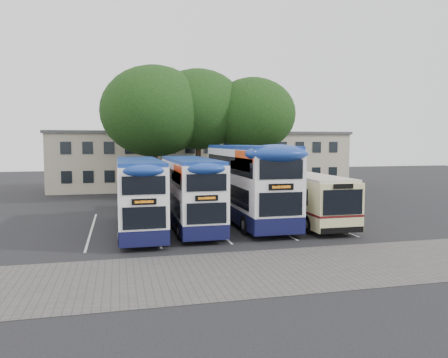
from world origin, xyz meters
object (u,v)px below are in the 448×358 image
object	(u,v)px
bus_dd_mid	(190,190)
bus_single	(302,194)
tree_right	(253,115)
bus_dd_left	(139,192)
tree_mid	(198,110)
bus_dd_right	(248,180)
lamp_post	(275,142)
tree_left	(154,111)

from	to	relation	value
bus_dd_mid	bus_single	distance (m)	7.26
tree_right	bus_dd_left	bearing A→B (deg)	-129.32
tree_right	bus_single	size ratio (longest dim) A/B	1.06
tree_mid	bus_dd_right	size ratio (longest dim) A/B	1.00
bus_dd_left	bus_dd_right	xyz separation A→B (m)	(6.86, 1.58, 0.42)
lamp_post	bus_dd_mid	bearing A→B (deg)	-125.27
tree_left	tree_right	distance (m)	8.80
lamp_post	bus_dd_mid	size ratio (longest dim) A/B	0.92
tree_left	bus_dd_left	world-z (taller)	tree_left
tree_right	tree_mid	bearing A→B (deg)	167.09
lamp_post	tree_left	bearing A→B (deg)	-168.88
tree_mid	bus_dd_mid	world-z (taller)	tree_mid
lamp_post	bus_dd_left	bearing A→B (deg)	-130.95
bus_dd_mid	bus_single	bearing A→B (deg)	1.86
tree_left	bus_dd_left	distance (m)	15.03
lamp_post	tree_mid	world-z (taller)	tree_mid
lamp_post	bus_single	bearing A→B (deg)	-103.97
bus_dd_left	bus_dd_mid	xyz separation A→B (m)	(3.00, 0.57, 0.01)
bus_dd_mid	bus_dd_right	distance (m)	4.01
tree_left	bus_dd_mid	world-z (taller)	tree_left
bus_dd_left	bus_single	xyz separation A→B (m)	(10.23, 0.80, -0.52)
tree_right	bus_dd_mid	size ratio (longest dim) A/B	1.10
bus_dd_left	tree_right	bearing A→B (deg)	50.68
bus_dd_left	bus_dd_mid	distance (m)	3.06
tree_left	tree_mid	size ratio (longest dim) A/B	1.01
bus_dd_left	bus_single	world-z (taller)	bus_dd_left
tree_mid	bus_dd_right	distance (m)	13.82
lamp_post	bus_dd_left	distance (m)	21.65
tree_right	bus_dd_right	world-z (taller)	tree_right
bus_dd_mid	bus_dd_right	xyz separation A→B (m)	(3.85, 1.02, 0.41)
lamp_post	bus_single	distance (m)	16.23
lamp_post	tree_left	xyz separation A→B (m)	(-12.02, -2.36, 2.64)
bus_single	bus_dd_left	bearing A→B (deg)	-175.52
bus_dd_right	bus_single	size ratio (longest dim) A/B	1.13
bus_dd_left	bus_dd_right	bearing A→B (deg)	13.01
tree_right	bus_dd_mid	distance (m)	15.77
tree_right	bus_dd_right	xyz separation A→B (m)	(-3.96, -11.62, -4.87)
lamp_post	bus_dd_mid	world-z (taller)	lamp_post
lamp_post	tree_mid	size ratio (longest dim) A/B	0.78
bus_single	bus_dd_mid	bearing A→B (deg)	-178.14
bus_dd_left	bus_single	distance (m)	10.28
tree_right	bus_dd_left	size ratio (longest dim) A/B	1.11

